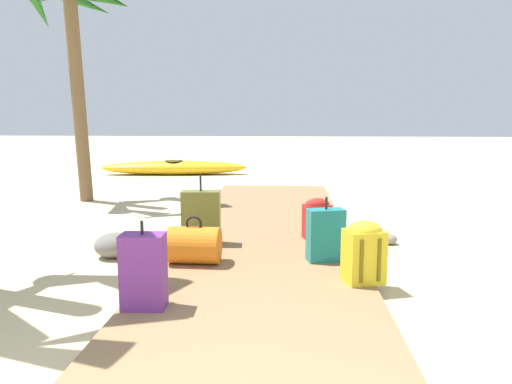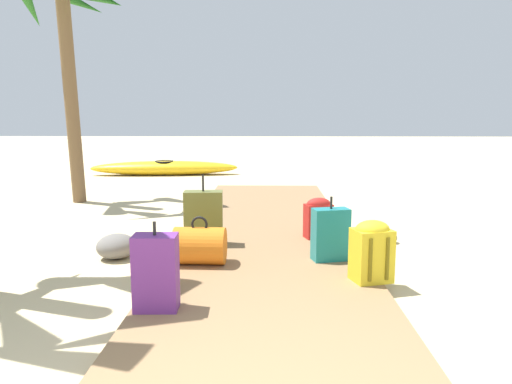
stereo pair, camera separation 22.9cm
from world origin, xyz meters
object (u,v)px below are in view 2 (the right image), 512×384
(kayak, at_px, (165,168))
(suitcase_purple, at_px, (156,272))
(suitcase_teal, at_px, (331,234))
(duffel_bag_orange, at_px, (200,246))
(backpack_red, at_px, (318,217))
(suitcase_olive, at_px, (204,218))
(backpack_yellow, at_px, (372,249))
(palm_tree_far_left, at_px, (70,8))

(kayak, bearing_deg, suitcase_purple, -78.78)
(suitcase_teal, relative_size, duffel_bag_orange, 1.27)
(suitcase_purple, xyz_separation_m, kayak, (-1.80, 9.05, -0.19))
(duffel_bag_orange, bearing_deg, backpack_red, 40.55)
(suitcase_olive, relative_size, duffel_bag_orange, 1.55)
(suitcase_olive, distance_m, kayak, 7.40)
(backpack_yellow, height_order, suitcase_purple, suitcase_purple)
(backpack_yellow, xyz_separation_m, duffel_bag_orange, (-1.57, 0.47, -0.10))
(suitcase_purple, bearing_deg, duffel_bag_orange, 81.70)
(backpack_red, bearing_deg, palm_tree_far_left, 145.25)
(backpack_red, relative_size, duffel_bag_orange, 0.94)
(palm_tree_far_left, relative_size, kayak, 1.08)
(suitcase_purple, bearing_deg, suitcase_teal, 42.23)
(suitcase_teal, height_order, suitcase_purple, suitcase_purple)
(duffel_bag_orange, relative_size, palm_tree_far_left, 0.13)
(suitcase_olive, height_order, duffel_bag_orange, suitcase_olive)
(backpack_yellow, height_order, duffel_bag_orange, backpack_yellow)
(suitcase_olive, height_order, kayak, suitcase_olive)
(suitcase_teal, bearing_deg, suitcase_olive, 156.84)
(suitcase_purple, relative_size, palm_tree_far_left, 0.17)
(backpack_red, distance_m, duffel_bag_orange, 1.66)
(backpack_yellow, bearing_deg, duffel_bag_orange, 163.29)
(duffel_bag_orange, height_order, palm_tree_far_left, palm_tree_far_left)
(backpack_yellow, bearing_deg, palm_tree_far_left, 134.59)
(backpack_yellow, distance_m, palm_tree_far_left, 6.61)
(palm_tree_far_left, bearing_deg, kayak, 81.23)
(suitcase_teal, distance_m, kayak, 8.38)
(suitcase_purple, relative_size, suitcase_olive, 0.85)
(backpack_yellow, xyz_separation_m, kayak, (-3.54, 8.36, -0.19))
(duffel_bag_orange, bearing_deg, suitcase_olive, 94.28)
(backpack_red, xyz_separation_m, suitcase_olive, (-1.32, -0.34, 0.05))
(suitcase_purple, height_order, suitcase_olive, suitcase_olive)
(suitcase_purple, xyz_separation_m, palm_tree_far_left, (-2.43, 4.93, 2.89))
(backpack_red, height_order, suitcase_teal, suitcase_teal)
(backpack_red, distance_m, suitcase_teal, 0.92)
(backpack_yellow, height_order, suitcase_olive, suitcase_olive)
(suitcase_purple, bearing_deg, backpack_yellow, 21.64)
(palm_tree_far_left, bearing_deg, backpack_yellow, -45.41)
(backpack_yellow, relative_size, palm_tree_far_left, 0.13)
(backpack_red, height_order, suitcase_purple, suitcase_purple)
(suitcase_purple, relative_size, duffel_bag_orange, 1.32)
(backpack_red, relative_size, palm_tree_far_left, 0.12)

